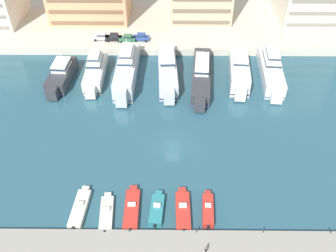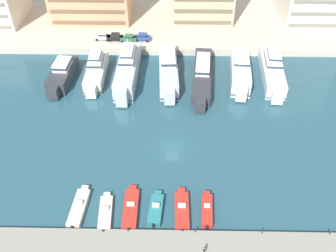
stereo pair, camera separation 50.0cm
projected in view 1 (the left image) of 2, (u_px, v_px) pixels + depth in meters
ground_plane at (172, 147)px, 68.30m from camera, size 400.00×400.00×0.00m
pier_dock at (172, 247)px, 52.56m from camera, size 120.00×5.08×0.76m
yacht_charcoal_far_left at (61, 75)px, 83.18m from camera, size 4.94×15.06×6.10m
yacht_ivory_left at (95, 70)px, 84.01m from camera, size 4.11×16.35×7.41m
yacht_silver_mid_left at (127, 69)px, 83.22m from camera, size 4.58×21.51×8.62m
yacht_silver_center_left at (167, 69)px, 84.08m from camera, size 4.87×21.34×7.05m
yacht_charcoal_center at (201, 75)px, 82.96m from camera, size 5.54×22.53×6.17m
yacht_white_center_right at (239, 72)px, 82.85m from camera, size 5.31×16.42×7.38m
yacht_white_mid_right at (271, 69)px, 84.25m from camera, size 5.54×20.65×7.65m
motorboat_cream_far_left at (80, 208)px, 57.56m from camera, size 2.49×8.04×1.36m
motorboat_cream_left at (107, 213)px, 56.94m from camera, size 2.33×7.38×1.19m
motorboat_red_mid_left at (132, 208)px, 57.48m from camera, size 2.25×8.42×1.24m
motorboat_teal_center_left at (157, 209)px, 57.33m from camera, size 2.38×6.60×1.40m
motorboat_red_center at (183, 209)px, 57.30m from camera, size 2.25×8.06×1.41m
motorboat_red_center_right at (208, 209)px, 57.17m from camera, size 1.98×6.73×1.48m
car_silver_far_left at (101, 36)px, 94.68m from camera, size 4.17×2.06×1.80m
car_black_left at (114, 37)px, 94.45m from camera, size 4.11×1.93×1.80m
car_green_mid_left at (128, 38)px, 93.96m from camera, size 4.23×2.19×1.80m
car_blue_center_left at (141, 37)px, 94.47m from camera, size 4.20×2.13×1.80m
pedestrian_near_edge at (206, 250)px, 50.80m from camera, size 0.22×0.60×1.54m
bollard_west at (130, 230)px, 53.86m from camera, size 0.20×0.20×0.61m
bollard_west_mid at (197, 230)px, 53.80m from camera, size 0.20×0.20×0.61m
bollard_east_mid at (264, 231)px, 53.73m from camera, size 0.20×0.20×0.61m
bollard_east at (331, 231)px, 53.66m from camera, size 0.20×0.20×0.61m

